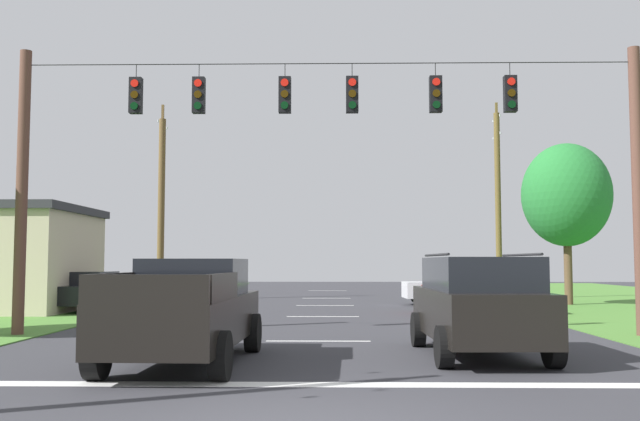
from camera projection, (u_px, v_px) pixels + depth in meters
stop_bar_stripe at (310, 384)px, 10.88m from camera, size 13.46×0.45×0.01m
lane_dash_0 at (318, 341)px, 16.86m from camera, size 2.50×0.15×0.01m
lane_dash_1 at (323, 316)px, 24.44m from camera, size 2.50×0.15×0.01m
lane_dash_2 at (325, 305)px, 30.69m from camera, size 2.50×0.15×0.01m
lane_dash_3 at (326, 298)px, 36.84m from camera, size 2.50×0.15×0.01m
lane_dash_4 at (328, 291)px, 46.50m from camera, size 2.50×0.15×0.01m
overhead_signal_span at (325, 165)px, 18.33m from camera, size 16.27×0.31×7.47m
pickup_truck at (187, 311)px, 13.21m from camera, size 2.40×5.45×1.95m
suv_black at (478, 303)px, 14.19m from camera, size 2.30×4.84×2.05m
distant_car_crossing_white at (453, 287)px, 30.95m from camera, size 4.38×2.18×1.52m
distant_car_oncoming at (481, 292)px, 25.80m from camera, size 4.44×2.30×1.52m
distant_car_far_parked at (89, 291)px, 27.08m from camera, size 2.17×4.38×1.52m
utility_pole_mid_right at (498, 200)px, 36.02m from camera, size 0.30×1.62×10.08m
utility_pole_near_left at (161, 206)px, 35.34m from camera, size 0.34×1.88×9.83m
tree_roadside_right at (566, 195)px, 31.23m from camera, size 3.88×3.88×7.14m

